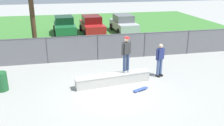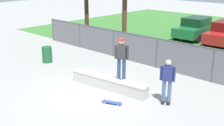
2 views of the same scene
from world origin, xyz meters
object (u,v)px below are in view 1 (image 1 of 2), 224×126
car_red (92,25)px  car_green (64,25)px  concrete_ledge (113,79)px  skateboarder (126,53)px  skateboard (141,89)px  bystander (160,59)px  trash_bin (1,82)px  car_silver (124,23)px

car_red → car_green: bearing=173.6°
concrete_ledge → car_red: (0.48, 11.62, 0.56)m
car_red → skateboarder: bearing=-89.0°
skateboarder → skateboard: bearing=-67.0°
skateboarder → car_green: skateboarder is taller
skateboarder → bystander: 2.12m
skateboarder → car_green: (-2.74, 11.81, -0.75)m
concrete_ledge → car_green: (-2.06, 11.90, 0.56)m
car_red → trash_bin: 12.61m
car_silver → bystander: size_ratio=2.35×
car_red → bystander: (2.19, -11.10, 0.17)m
car_silver → trash_bin: car_silver is taller
car_green → trash_bin: 11.93m
concrete_ledge → car_silver: bearing=73.0°
skateboarder → trash_bin: size_ratio=2.01×
skateboard → car_silver: 12.86m
concrete_ledge → skateboarder: 1.48m
bystander → trash_bin: size_ratio=1.99×
bystander → concrete_ledge: bearing=-169.0°
concrete_ledge → car_green: 12.09m
skateboard → car_red: 12.64m
concrete_ledge → skateboarder: skateboarder is taller
concrete_ledge → trash_bin: (-5.33, 0.44, 0.18)m
concrete_ledge → car_red: size_ratio=0.91×
concrete_ledge → bystander: (2.67, 0.52, 0.73)m
concrete_ledge → car_silver: (3.56, 11.63, 0.56)m
skateboard → car_red: size_ratio=0.19×
skateboard → bystander: bearing=44.3°
car_green → car_silver: (5.62, -0.28, 0.00)m
concrete_ledge → skateboarder: size_ratio=2.12×
car_silver → bystander: 11.14m
skateboard → bystander: 2.34m
skateboarder → car_red: skateboarder is taller
car_green → trash_bin: bearing=-105.9°
skateboarder → car_red: size_ratio=0.43×
concrete_ledge → trash_bin: size_ratio=4.25×
skateboarder → car_silver: bearing=76.0°
car_silver → concrete_ledge: bearing=-107.0°
car_red → trash_bin: car_red is taller
concrete_ledge → bystander: 2.81m
car_red → bystander: bystander is taller
car_silver → car_red: bearing=-179.9°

